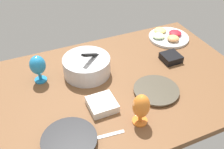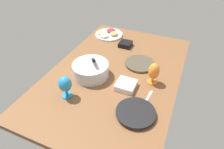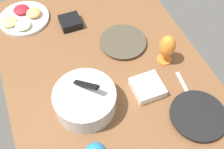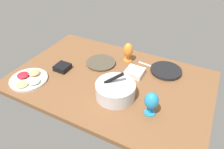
{
  "view_description": "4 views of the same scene",
  "coord_description": "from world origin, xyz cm",
  "px_view_note": "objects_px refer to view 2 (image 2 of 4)",
  "views": [
    {
      "loc": [
        -49.12,
        -105.58,
        100.17
      ],
      "look_at": [
        -0.8,
        5.15,
        3.44
      ],
      "focal_mm": 40.94,
      "sensor_mm": 36.0,
      "label": 1
    },
    {
      "loc": [
        -121.68,
        -49.24,
        101.06
      ],
      "look_at": [
        -8.97,
        -0.47,
        3.44
      ],
      "focal_mm": 31.33,
      "sensor_mm": 36.0,
      "label": 2
    },
    {
      "loc": [
        -77.45,
        28.93,
        116.27
      ],
      "look_at": [
        -2.35,
        -1.1,
        3.44
      ],
      "focal_mm": 44.0,
      "sensor_mm": 36.0,
      "label": 3
    },
    {
      "loc": [
        -62.82,
        118.53,
        104.87
      ],
      "look_at": [
        -0.58,
        -1.81,
        3.44
      ],
      "focal_mm": 33.2,
      "sensor_mm": 36.0,
      "label": 4
    }
  ],
  "objects_px": {
    "dinner_plate_right": "(140,64)",
    "fruit_platter": "(109,34)",
    "mixing_bowl": "(91,69)",
    "square_bowl_black": "(125,44)",
    "square_bowl_white": "(126,85)",
    "dinner_plate_left": "(136,113)",
    "hurricane_glass_orange": "(154,72)",
    "hurricane_glass_blue": "(65,85)"
  },
  "relations": [
    {
      "from": "dinner_plate_right",
      "to": "fruit_platter",
      "type": "distance_m",
      "value": 0.63
    },
    {
      "from": "mixing_bowl",
      "to": "square_bowl_black",
      "type": "xyz_separation_m",
      "value": [
        0.56,
        -0.09,
        -0.04
      ]
    },
    {
      "from": "square_bowl_white",
      "to": "fruit_platter",
      "type": "bearing_deg",
      "value": 32.95
    },
    {
      "from": "dinner_plate_left",
      "to": "hurricane_glass_orange",
      "type": "height_order",
      "value": "hurricane_glass_orange"
    },
    {
      "from": "hurricane_glass_blue",
      "to": "square_bowl_black",
      "type": "relative_size",
      "value": 1.48
    },
    {
      "from": "hurricane_glass_orange",
      "to": "square_bowl_white",
      "type": "height_order",
      "value": "hurricane_glass_orange"
    },
    {
      "from": "dinner_plate_left",
      "to": "square_bowl_black",
      "type": "relative_size",
      "value": 2.22
    },
    {
      "from": "mixing_bowl",
      "to": "hurricane_glass_blue",
      "type": "bearing_deg",
      "value": 170.78
    },
    {
      "from": "hurricane_glass_blue",
      "to": "square_bowl_white",
      "type": "height_order",
      "value": "hurricane_glass_blue"
    },
    {
      "from": "hurricane_glass_orange",
      "to": "square_bowl_white",
      "type": "relative_size",
      "value": 1.24
    },
    {
      "from": "fruit_platter",
      "to": "square_bowl_white",
      "type": "relative_size",
      "value": 2.08
    },
    {
      "from": "dinner_plate_right",
      "to": "mixing_bowl",
      "type": "xyz_separation_m",
      "value": [
        -0.31,
        0.32,
        0.05
      ]
    },
    {
      "from": "mixing_bowl",
      "to": "hurricane_glass_blue",
      "type": "height_order",
      "value": "mixing_bowl"
    },
    {
      "from": "hurricane_glass_blue",
      "to": "dinner_plate_right",
      "type": "bearing_deg",
      "value": -32.14
    },
    {
      "from": "hurricane_glass_orange",
      "to": "square_bowl_white",
      "type": "bearing_deg",
      "value": 129.33
    },
    {
      "from": "hurricane_glass_orange",
      "to": "dinner_plate_right",
      "type": "bearing_deg",
      "value": 39.46
    },
    {
      "from": "square_bowl_black",
      "to": "hurricane_glass_blue",
      "type": "bearing_deg",
      "value": 170.61
    },
    {
      "from": "dinner_plate_left",
      "to": "dinner_plate_right",
      "type": "relative_size",
      "value": 1.01
    },
    {
      "from": "square_bowl_white",
      "to": "square_bowl_black",
      "type": "xyz_separation_m",
      "value": [
        0.59,
        0.22,
        0.0
      ]
    },
    {
      "from": "fruit_platter",
      "to": "hurricane_glass_blue",
      "type": "xyz_separation_m",
      "value": [
        -0.99,
        -0.11,
        0.09
      ]
    },
    {
      "from": "dinner_plate_left",
      "to": "square_bowl_white",
      "type": "distance_m",
      "value": 0.27
    },
    {
      "from": "dinner_plate_left",
      "to": "hurricane_glass_orange",
      "type": "xyz_separation_m",
      "value": [
        0.36,
        -0.02,
        0.09
      ]
    },
    {
      "from": "mixing_bowl",
      "to": "square_bowl_black",
      "type": "relative_size",
      "value": 2.45
    },
    {
      "from": "mixing_bowl",
      "to": "hurricane_glass_blue",
      "type": "relative_size",
      "value": 1.66
    },
    {
      "from": "dinner_plate_left",
      "to": "mixing_bowl",
      "type": "distance_m",
      "value": 0.53
    },
    {
      "from": "hurricane_glass_orange",
      "to": "square_bowl_black",
      "type": "bearing_deg",
      "value": 41.15
    },
    {
      "from": "fruit_platter",
      "to": "hurricane_glass_orange",
      "type": "relative_size",
      "value": 1.68
    },
    {
      "from": "fruit_platter",
      "to": "hurricane_glass_orange",
      "type": "height_order",
      "value": "hurricane_glass_orange"
    },
    {
      "from": "fruit_platter",
      "to": "hurricane_glass_blue",
      "type": "bearing_deg",
      "value": -173.52
    },
    {
      "from": "hurricane_glass_blue",
      "to": "square_bowl_white",
      "type": "relative_size",
      "value": 1.22
    },
    {
      "from": "hurricane_glass_blue",
      "to": "square_bowl_white",
      "type": "distance_m",
      "value": 0.45
    },
    {
      "from": "dinner_plate_right",
      "to": "hurricane_glass_orange",
      "type": "distance_m",
      "value": 0.27
    },
    {
      "from": "square_bowl_white",
      "to": "dinner_plate_right",
      "type": "bearing_deg",
      "value": -1.7
    },
    {
      "from": "dinner_plate_right",
      "to": "square_bowl_black",
      "type": "xyz_separation_m",
      "value": [
        0.25,
        0.23,
        0.01
      ]
    },
    {
      "from": "mixing_bowl",
      "to": "dinner_plate_left",
      "type": "bearing_deg",
      "value": -118.34
    },
    {
      "from": "dinner_plate_right",
      "to": "hurricane_glass_blue",
      "type": "relative_size",
      "value": 1.49
    },
    {
      "from": "dinner_plate_left",
      "to": "dinner_plate_right",
      "type": "xyz_separation_m",
      "value": [
        0.56,
        0.14,
        -0.0
      ]
    },
    {
      "from": "hurricane_glass_orange",
      "to": "mixing_bowl",
      "type": "bearing_deg",
      "value": 103.18
    },
    {
      "from": "mixing_bowl",
      "to": "square_bowl_white",
      "type": "distance_m",
      "value": 0.32
    },
    {
      "from": "dinner_plate_left",
      "to": "hurricane_glass_blue",
      "type": "bearing_deg",
      "value": 93.61
    },
    {
      "from": "hurricane_glass_blue",
      "to": "square_bowl_black",
      "type": "bearing_deg",
      "value": -9.39
    },
    {
      "from": "hurricane_glass_blue",
      "to": "square_bowl_black",
      "type": "xyz_separation_m",
      "value": [
        0.84,
        -0.14,
        -0.08
      ]
    }
  ]
}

